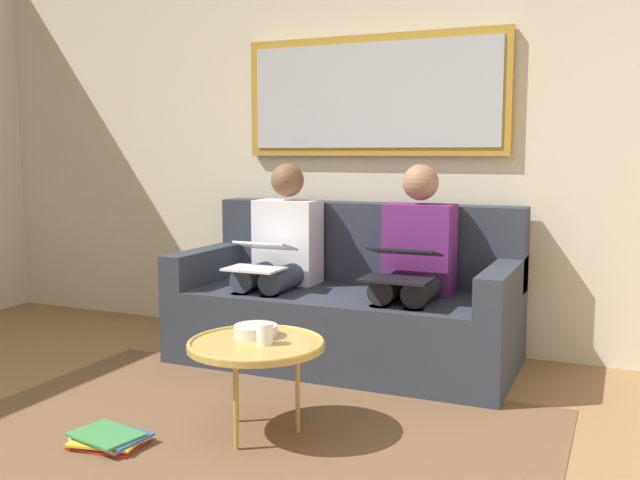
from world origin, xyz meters
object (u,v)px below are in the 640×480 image
at_px(cup, 265,334).
at_px(laptop_black, 401,264).
at_px(bowl, 256,331).
at_px(person_left, 414,262).
at_px(couch, 349,306).
at_px(coffee_table, 256,345).
at_px(framed_mirror, 373,96).
at_px(laptop_white, 261,256).
at_px(magazine_stack, 109,438).
at_px(person_right, 280,254).

bearing_deg(cup, laptop_black, -108.31).
distance_m(bowl, person_left, 1.15).
height_order(couch, cup, couch).
distance_m(coffee_table, cup, 0.08).
distance_m(coffee_table, person_left, 1.22).
bearing_deg(person_left, coffee_table, 72.87).
bearing_deg(bowl, couch, -89.68).
bearing_deg(couch, framed_mirror, -90.00).
bearing_deg(cup, person_left, -104.71).
distance_m(bowl, laptop_white, 0.94).
relative_size(laptop_black, laptop_white, 1.07).
height_order(couch, framed_mirror, framed_mirror).
height_order(couch, laptop_white, couch).
height_order(person_left, laptop_white, person_left).
distance_m(bowl, laptop_black, 0.94).
relative_size(couch, magazine_stack, 5.86).
xyz_separation_m(person_right, laptop_white, (0.00, 0.24, 0.02)).
height_order(coffee_table, person_right, person_right).
xyz_separation_m(person_left, magazine_stack, (0.86, 1.49, -0.58)).
height_order(cup, laptop_black, laptop_black).
bearing_deg(cup, couch, -85.14).
relative_size(bowl, person_right, 0.17).
distance_m(couch, laptop_black, 0.61).
bearing_deg(framed_mirror, laptop_white, 59.64).
height_order(laptop_black, magazine_stack, laptop_black).
height_order(laptop_black, laptop_white, laptop_black).
distance_m(couch, person_right, 0.51).
bearing_deg(laptop_white, laptop_black, -179.80).
bearing_deg(couch, laptop_white, 37.19).
height_order(bowl, laptop_white, laptop_white).
bearing_deg(magazine_stack, person_left, -120.09).
bearing_deg(person_left, cup, 75.29).
relative_size(framed_mirror, coffee_table, 2.87).
relative_size(framed_mirror, magazine_stack, 5.12).
bearing_deg(person_right, magazine_stack, 88.31).
relative_size(coffee_table, person_left, 0.51).
relative_size(person_right, laptop_white, 3.22).
distance_m(cup, laptop_white, 1.07).
bearing_deg(coffee_table, laptop_black, -111.29).
distance_m(framed_mirror, person_left, 1.12).
bearing_deg(laptop_white, bowl, 116.91).
relative_size(coffee_table, laptop_black, 1.54).
distance_m(framed_mirror, laptop_black, 1.22).
bearing_deg(coffee_table, magazine_stack, 33.80).
bearing_deg(laptop_black, couch, -36.94).
bearing_deg(bowl, laptop_white, -63.09).
height_order(laptop_white, magazine_stack, laptop_white).
height_order(framed_mirror, laptop_white, framed_mirror).
distance_m(framed_mirror, cup, 1.96).
relative_size(framed_mirror, laptop_black, 4.44).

